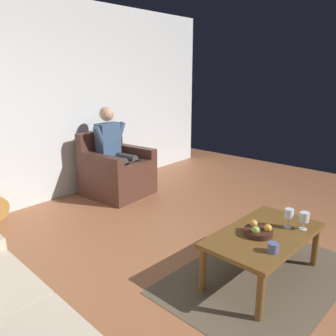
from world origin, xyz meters
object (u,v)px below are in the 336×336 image
Objects in this scene: wine_glass_near at (289,215)px; coffee_table at (264,239)px; armchair at (116,172)px; fruit_bowl at (258,231)px; person_seated at (114,148)px; wine_glass_far at (304,218)px; candle_jar at (273,248)px.

coffee_table is at bearing -24.01° from wine_glass_near.
armchair is 2.72m from fruit_bowl.
person_seated reaches higher than armchair.
wine_glass_far is 0.45m from fruit_bowl.
coffee_table is at bearing 159.50° from fruit_bowl.
armchair is 0.37m from person_seated.
candle_jar is at bearing 68.94° from person_seated.
wine_glass_near is at bearing 78.40° from person_seated.
coffee_table is 13.46× the size of candle_jar.
coffee_table is 0.32m from wine_glass_near.
fruit_bowl reaches higher than coffee_table.
coffee_table is 7.19× the size of wine_glass_far.
wine_glass_near is (0.36, 2.79, -0.15)m from person_seated.
fruit_bowl is at bearing -20.50° from coffee_table.
wine_glass_near reaches higher than fruit_bowl.
fruit_bowl is (0.31, -0.13, -0.09)m from wine_glass_near.
armchair is 3.74× the size of fruit_bowl.
armchair is at bearing 90.00° from person_seated.
fruit_bowl is at bearing 71.42° from armchair.
coffee_table is 0.35m from candle_jar.
person_seated is 15.07× the size of candle_jar.
armchair reaches higher than wine_glass_near.
person_seated is 1.12× the size of coffee_table.
wine_glass_far is (-0.05, 0.12, -0.01)m from wine_glass_near.
armchair is 10.82× the size of candle_jar.
wine_glass_near is 2.06× the size of candle_jar.
fruit_bowl reaches higher than candle_jar.
person_seated is at bearing -104.10° from fruit_bowl.
armchair is at bearing -102.73° from coffee_table.
candle_jar is (0.87, 2.86, 0.14)m from armchair.
fruit_bowl is 2.89× the size of candle_jar.
person_seated is at bearing -102.60° from coffee_table.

